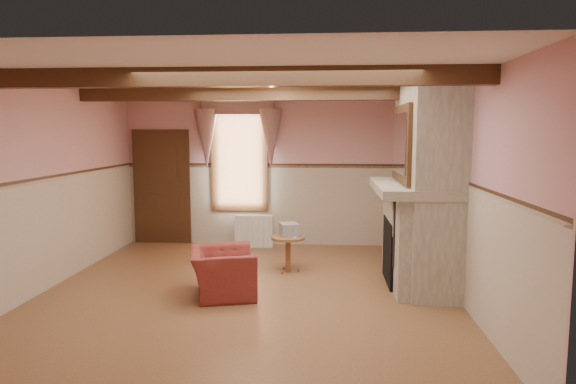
# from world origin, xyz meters

# --- Properties ---
(floor) EXTENTS (5.50, 6.00, 0.01)m
(floor) POSITION_xyz_m (0.00, 0.00, 0.00)
(floor) COLOR brown
(floor) RESTS_ON ground
(ceiling) EXTENTS (5.50, 6.00, 0.01)m
(ceiling) POSITION_xyz_m (0.00, 0.00, 2.80)
(ceiling) COLOR silver
(ceiling) RESTS_ON wall_back
(wall_back) EXTENTS (5.50, 0.02, 2.80)m
(wall_back) POSITION_xyz_m (0.00, 3.00, 1.40)
(wall_back) COLOR #C78A8D
(wall_back) RESTS_ON floor
(wall_front) EXTENTS (5.50, 0.02, 2.80)m
(wall_front) POSITION_xyz_m (0.00, -3.00, 1.40)
(wall_front) COLOR #C78A8D
(wall_front) RESTS_ON floor
(wall_left) EXTENTS (0.02, 6.00, 2.80)m
(wall_left) POSITION_xyz_m (-2.75, 0.00, 1.40)
(wall_left) COLOR #C78A8D
(wall_left) RESTS_ON floor
(wall_right) EXTENTS (0.02, 6.00, 2.80)m
(wall_right) POSITION_xyz_m (2.75, 0.00, 1.40)
(wall_right) COLOR #C78A8D
(wall_right) RESTS_ON floor
(wainscot) EXTENTS (5.50, 6.00, 1.50)m
(wainscot) POSITION_xyz_m (0.00, 0.00, 0.75)
(wainscot) COLOR #BDB098
(wainscot) RESTS_ON floor
(chair_rail) EXTENTS (5.50, 6.00, 0.08)m
(chair_rail) POSITION_xyz_m (0.00, 0.00, 1.50)
(chair_rail) COLOR black
(chair_rail) RESTS_ON wainscot
(firebox) EXTENTS (0.20, 0.95, 0.90)m
(firebox) POSITION_xyz_m (2.00, 0.60, 0.45)
(firebox) COLOR black
(firebox) RESTS_ON floor
(armchair) EXTENTS (1.03, 1.11, 0.61)m
(armchair) POSITION_xyz_m (-0.31, -0.15, 0.31)
(armchair) COLOR maroon
(armchair) RESTS_ON floor
(side_table) EXTENTS (0.55, 0.55, 0.55)m
(side_table) POSITION_xyz_m (0.46, 1.03, 0.28)
(side_table) COLOR brown
(side_table) RESTS_ON floor
(book_stack) EXTENTS (0.34, 0.38, 0.20)m
(book_stack) POSITION_xyz_m (0.48, 1.07, 0.65)
(book_stack) COLOR #B7AD8C
(book_stack) RESTS_ON side_table
(radiator) EXTENTS (0.70, 0.19, 0.60)m
(radiator) POSITION_xyz_m (-0.29, 2.70, 0.30)
(radiator) COLOR silver
(radiator) RESTS_ON floor
(bowl) EXTENTS (0.31, 0.31, 0.08)m
(bowl) POSITION_xyz_m (2.24, 0.47, 1.46)
(bowl) COLOR brown
(bowl) RESTS_ON mantel
(mantel_clock) EXTENTS (0.14, 0.24, 0.20)m
(mantel_clock) POSITION_xyz_m (2.24, 1.27, 1.52)
(mantel_clock) COLOR black
(mantel_clock) RESTS_ON mantel
(oil_lamp) EXTENTS (0.11, 0.11, 0.28)m
(oil_lamp) POSITION_xyz_m (2.24, 0.98, 1.56)
(oil_lamp) COLOR #D1813B
(oil_lamp) RESTS_ON mantel
(candle_red) EXTENTS (0.06, 0.06, 0.16)m
(candle_red) POSITION_xyz_m (2.24, -0.09, 1.50)
(candle_red) COLOR #B53116
(candle_red) RESTS_ON mantel
(jar_yellow) EXTENTS (0.06, 0.06, 0.12)m
(jar_yellow) POSITION_xyz_m (2.24, 0.33, 1.48)
(jar_yellow) COLOR gold
(jar_yellow) RESTS_ON mantel
(fireplace) EXTENTS (0.85, 2.00, 2.80)m
(fireplace) POSITION_xyz_m (2.42, 0.60, 1.40)
(fireplace) COLOR gray
(fireplace) RESTS_ON floor
(mantel) EXTENTS (1.05, 2.05, 0.12)m
(mantel) POSITION_xyz_m (2.24, 0.60, 1.36)
(mantel) COLOR gray
(mantel) RESTS_ON fireplace
(overmantel_mirror) EXTENTS (0.06, 1.44, 1.04)m
(overmantel_mirror) POSITION_xyz_m (2.06, 0.60, 1.97)
(overmantel_mirror) COLOR silver
(overmantel_mirror) RESTS_ON fireplace
(door) EXTENTS (1.10, 0.10, 2.10)m
(door) POSITION_xyz_m (-2.10, 2.94, 1.05)
(door) COLOR black
(door) RESTS_ON floor
(window) EXTENTS (1.06, 0.08, 2.02)m
(window) POSITION_xyz_m (-0.60, 2.97, 1.65)
(window) COLOR white
(window) RESTS_ON wall_back
(window_drapes) EXTENTS (1.30, 0.14, 1.40)m
(window_drapes) POSITION_xyz_m (-0.60, 2.88, 2.25)
(window_drapes) COLOR gray
(window_drapes) RESTS_ON wall_back
(ceiling_beam_front) EXTENTS (5.50, 0.18, 0.20)m
(ceiling_beam_front) POSITION_xyz_m (0.00, -1.20, 2.70)
(ceiling_beam_front) COLOR black
(ceiling_beam_front) RESTS_ON ceiling
(ceiling_beam_back) EXTENTS (5.50, 0.18, 0.20)m
(ceiling_beam_back) POSITION_xyz_m (0.00, 1.20, 2.70)
(ceiling_beam_back) COLOR black
(ceiling_beam_back) RESTS_ON ceiling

